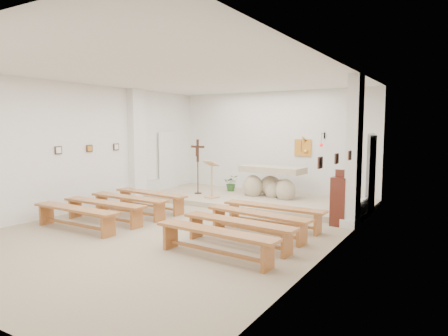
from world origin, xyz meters
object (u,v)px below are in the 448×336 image
Objects in this scene: bench_right_fourth at (215,237)px; bench_left_fourth at (75,213)px; bench_left_front at (150,197)px; altar at (271,184)px; lectern at (211,179)px; bench_left_third at (104,207)px; bench_left_second at (129,201)px; donation_pedestal at (340,201)px; bench_right_front at (274,211)px; crucifix_stand at (198,162)px; bench_right_second at (257,218)px; bench_right_third at (238,227)px.

bench_left_fourth is at bearing -176.22° from bench_right_fourth.
altar is at bearing 57.40° from bench_left_front.
lectern reaches higher than bench_left_third.
altar is 0.85× the size of bench_right_fourth.
altar reaches higher than bench_left_second.
donation_pedestal reaches higher than bench_left_fourth.
bench_left_front is at bearing -121.80° from altar.
bench_right_front is at bearing -137.06° from donation_pedestal.
bench_left_front is 1.01× the size of bench_left_third.
donation_pedestal is (4.14, -0.84, -0.14)m from lectern.
crucifix_stand is at bearing -156.67° from altar.
bench_right_front is 0.83m from bench_right_second.
bench_right_third is 1.01× the size of bench_left_fourth.
donation_pedestal is 0.54× the size of bench_left_second.
bench_right_second is 1.00× the size of bench_right_third.
bench_left_fourth is at bearing -140.93° from donation_pedestal.
bench_right_front is at bearing 94.81° from bench_right_third.
bench_left_fourth is (-3.73, -2.50, 0.00)m from bench_right_front.
bench_left_second is 3.73m from bench_right_second.
donation_pedestal reaches higher than bench_right_fourth.
donation_pedestal reaches higher than bench_right_front.
bench_left_front is (-0.02, -2.27, -0.78)m from crucifix_stand.
bench_left_second is 1.00× the size of bench_left_third.
bench_right_second is 1.01× the size of bench_left_fourth.
bench_left_second is at bearing -115.25° from altar.
bench_left_second is at bearing -85.00° from bench_left_front.
lectern is 0.47× the size of bench_right_second.
bench_left_third is 1.00× the size of bench_left_fourth.
bench_left_second and bench_right_third have the same top height.
crucifix_stand is 5.47m from bench_right_third.
donation_pedestal reaches higher than altar.
crucifix_stand is 0.71× the size of bench_right_fourth.
crucifix_stand reaches higher than bench_right_fourth.
altar reaches higher than bench_left_fourth.
altar is at bearing 48.41° from lectern.
bench_left_second is at bearing -172.18° from bench_right_second.
bench_left_front is 4.49m from bench_right_fourth.
bench_right_second is at bearing 1.82° from bench_left_second.
bench_left_third is at bearing -154.03° from bench_right_front.
bench_right_front is at bearing 93.78° from bench_right_fourth.
bench_left_second is at bearing 159.66° from bench_right_fourth.
bench_left_fourth is 0.99× the size of bench_right_fourth.
crucifix_stand is at bearing 94.55° from bench_left_front.
bench_left_second is (-0.82, -2.68, -0.34)m from lectern.
bench_right_second is at bearing -88.14° from bench_right_front.
bench_left_second is (-2.30, -3.83, -0.16)m from altar.
donation_pedestal is 1.61m from bench_right_front.
bench_left_third is at bearing -83.86° from crucifix_stand.
bench_left_front is at bearing -164.74° from donation_pedestal.
bench_left_fourth is (0.00, -1.67, 0.00)m from bench_left_second.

